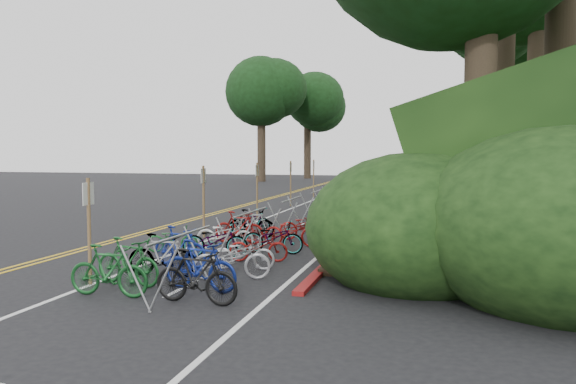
# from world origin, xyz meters

# --- Properties ---
(ground) EXTENTS (120.00, 120.00, 0.00)m
(ground) POSITION_xyz_m (0.00, 0.00, 0.00)
(ground) COLOR black
(ground) RESTS_ON ground
(road_markings) EXTENTS (7.47, 80.00, 0.01)m
(road_markings) POSITION_xyz_m (0.63, 10.10, 0.00)
(road_markings) COLOR gold
(road_markings) RESTS_ON ground
(red_curb) EXTENTS (0.25, 28.00, 0.10)m
(red_curb) POSITION_xyz_m (5.70, 12.00, 0.05)
(red_curb) COLOR maroon
(red_curb) RESTS_ON ground
(embankment) EXTENTS (14.30, 48.14, 9.11)m
(embankment) POSITION_xyz_m (12.96, 19.04, 2.57)
(embankment) COLOR black
(embankment) RESTS_ON ground
(bike_rack_front) EXTENTS (1.19, 2.91, 1.27)m
(bike_rack_front) POSITION_xyz_m (3.37, -2.53, 0.91)
(bike_rack_front) COLOR #97999C
(bike_rack_front) RESTS_ON ground
(bike_racks_rest) EXTENTS (1.14, 23.00, 1.17)m
(bike_racks_rest) POSITION_xyz_m (3.00, 13.00, 0.85)
(bike_racks_rest) COLOR #97999C
(bike_racks_rest) RESTS_ON ground
(signpost_near) EXTENTS (0.08, 0.40, 2.39)m
(signpost_near) POSITION_xyz_m (0.97, -2.18, 1.37)
(signpost_near) COLOR brown
(signpost_near) RESTS_ON ground
(signposts_rest) EXTENTS (0.08, 18.40, 2.50)m
(signposts_rest) POSITION_xyz_m (0.60, 14.00, 1.43)
(signposts_rest) COLOR brown
(signposts_rest) RESTS_ON ground
(bike_front) EXTENTS (0.97, 1.60, 0.79)m
(bike_front) POSITION_xyz_m (0.88, 2.03, 0.40)
(bike_front) COLOR #144C1E
(bike_front) RESTS_ON ground
(bike_valet) EXTENTS (3.50, 11.43, 1.09)m
(bike_valet) POSITION_xyz_m (2.95, 1.32, 0.50)
(bike_valet) COLOR #144C1E
(bike_valet) RESTS_ON ground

